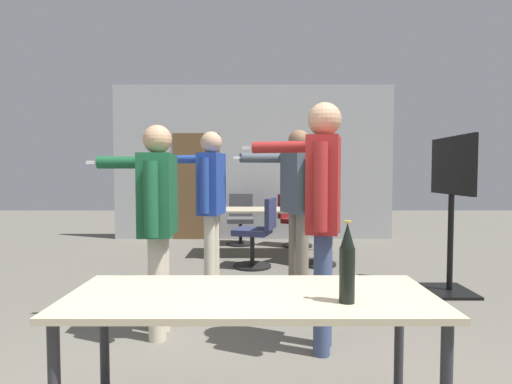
# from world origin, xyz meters

# --- Properties ---
(back_wall) EXTENTS (5.39, 0.12, 2.98)m
(back_wall) POSITION_xyz_m (-0.03, 6.25, 1.48)
(back_wall) COLOR #B2B5B7
(back_wall) RESTS_ON ground_plane
(conference_table_near) EXTENTS (1.73, 0.66, 0.72)m
(conference_table_near) POSITION_xyz_m (0.03, 0.37, 0.65)
(conference_table_near) COLOR #C6B793
(conference_table_near) RESTS_ON ground_plane
(conference_table_far) EXTENTS (1.86, 0.80, 0.72)m
(conference_table_far) POSITION_xyz_m (0.23, 4.74, 0.66)
(conference_table_far) COLOR #C6B793
(conference_table_far) RESTS_ON ground_plane
(tv_screen) EXTENTS (0.44, 0.91, 1.68)m
(tv_screen) POSITION_xyz_m (2.15, 2.76, 1.01)
(tv_screen) COLOR black
(tv_screen) RESTS_ON ground_plane
(person_far_watching) EXTENTS (0.76, 0.68, 1.74)m
(person_far_watching) POSITION_xyz_m (-0.45, 2.83, 1.06)
(person_far_watching) COLOR beige
(person_far_watching) RESTS_ON ground_plane
(person_left_plaid) EXTENTS (0.79, 0.64, 1.67)m
(person_left_plaid) POSITION_xyz_m (-0.73, 1.62, 1.00)
(person_left_plaid) COLOR beige
(person_left_plaid) RESTS_ON ground_plane
(person_center_tall) EXTENTS (0.93, 0.64, 1.76)m
(person_center_tall) POSITION_xyz_m (0.51, 2.86, 1.06)
(person_center_tall) COLOR slate
(person_center_tall) RESTS_ON ground_plane
(person_right_polo) EXTENTS (0.76, 0.71, 1.80)m
(person_right_polo) POSITION_xyz_m (0.52, 1.36, 1.11)
(person_right_polo) COLOR #3D4C75
(person_right_polo) RESTS_ON ground_plane
(office_chair_far_right) EXTENTS (0.52, 0.55, 0.90)m
(office_chair_far_right) POSITION_xyz_m (-0.23, 5.69, 0.41)
(office_chair_far_right) COLOR black
(office_chair_far_right) RESTS_ON ground_plane
(office_chair_near_pushed) EXTENTS (0.67, 0.64, 0.92)m
(office_chair_near_pushed) POSITION_xyz_m (0.71, 5.48, 0.42)
(office_chair_near_pushed) COLOR black
(office_chair_near_pushed) RESTS_ON ground_plane
(office_chair_mid_tucked) EXTENTS (0.62, 0.57, 0.95)m
(office_chair_mid_tucked) POSITION_xyz_m (0.07, 3.89, 0.45)
(office_chair_mid_tucked) COLOR black
(office_chair_mid_tucked) RESTS_ON ground_plane
(office_chair_far_left) EXTENTS (0.69, 0.68, 0.95)m
(office_chair_far_left) POSITION_xyz_m (0.86, 4.09, 0.45)
(office_chair_far_left) COLOR black
(office_chair_far_left) RESTS_ON ground_plane
(beer_bottle) EXTENTS (0.07, 0.07, 0.36)m
(beer_bottle) POSITION_xyz_m (0.45, 0.24, 0.89)
(beer_bottle) COLOR black
(beer_bottle) RESTS_ON conference_table_near
(drink_cup) EXTENTS (0.09, 0.09, 0.09)m
(drink_cup) POSITION_xyz_m (0.30, 4.63, 0.77)
(drink_cup) COLOR #2866A3
(drink_cup) RESTS_ON conference_table_far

